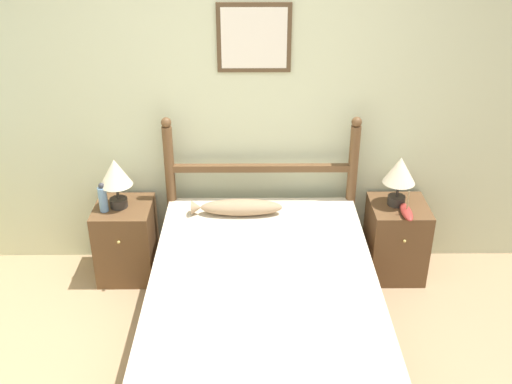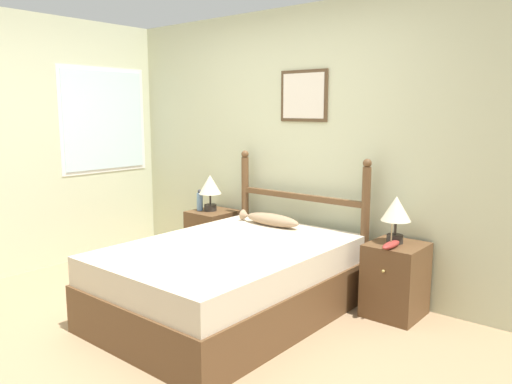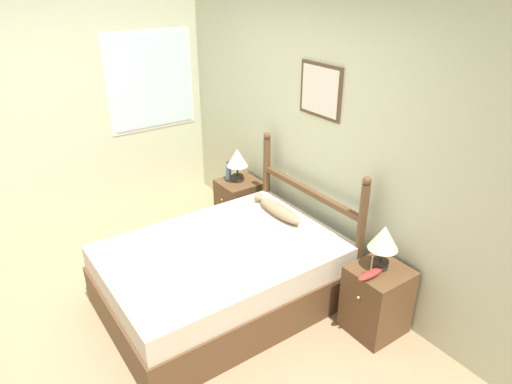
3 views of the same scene
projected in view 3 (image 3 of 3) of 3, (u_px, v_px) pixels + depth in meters
ground_plane at (151, 316)px, 3.92m from camera, size 16.00×16.00×0.00m
wall_back at (311, 137)px, 4.26m from camera, size 6.40×0.08×2.55m
wall_left at (62, 113)px, 4.94m from camera, size 0.08×6.40×2.55m
bed at (223, 275)px, 3.98m from camera, size 1.41×1.99×0.57m
headboard at (308, 207)px, 4.31m from camera, size 1.41×0.07×1.22m
nightstand_left at (240, 205)px, 5.15m from camera, size 0.41×0.46×0.58m
nightstand_right at (377, 300)px, 3.66m from camera, size 0.41×0.46×0.58m
table_lamp_left at (237, 159)px, 4.93m from camera, size 0.23×0.23×0.37m
table_lamp_right at (384, 240)px, 3.45m from camera, size 0.23×0.23×0.37m
bottle at (228, 171)px, 5.03m from camera, size 0.06×0.06×0.22m
model_boat at (370, 274)px, 3.45m from camera, size 0.08×0.26×0.19m
fish_pillow at (278, 210)px, 4.33m from camera, size 0.64×0.15×0.11m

